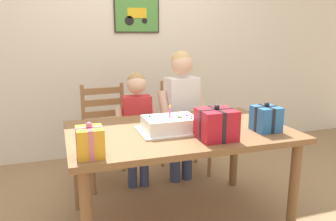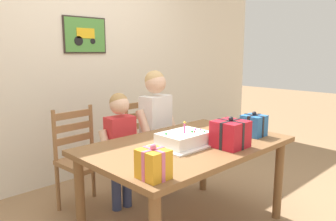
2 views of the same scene
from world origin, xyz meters
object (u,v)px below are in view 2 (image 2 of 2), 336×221
(chair_left, at_px, (84,159))
(chair_right, at_px, (150,142))
(gift_box_corner_small, at_px, (254,125))
(child_older, at_px, (156,121))
(child_younger, at_px, (120,140))
(dining_table, at_px, (187,153))
(birthday_cake, at_px, (184,140))
(gift_box_red_large, at_px, (153,164))
(gift_box_beside_cake, at_px, (230,134))

(chair_left, height_order, chair_right, same)
(gift_box_corner_small, xyz_separation_m, child_older, (-0.29, 0.89, -0.06))
(gift_box_corner_small, distance_m, child_younger, 1.15)
(dining_table, height_order, birthday_cake, birthday_cake)
(chair_right, bearing_deg, gift_box_red_large, -130.08)
(dining_table, distance_m, birthday_cake, 0.16)
(gift_box_red_large, xyz_separation_m, child_older, (0.92, 1.01, -0.05))
(gift_box_red_large, bearing_deg, chair_right, 49.92)
(dining_table, relative_size, chair_left, 1.69)
(gift_box_red_large, relative_size, child_younger, 0.19)
(dining_table, relative_size, gift_box_red_large, 7.81)
(dining_table, distance_m, chair_left, 0.98)
(gift_box_red_large, xyz_separation_m, chair_left, (0.27, 1.24, -0.34))
(gift_box_corner_small, bearing_deg, chair_right, 98.73)
(gift_box_beside_cake, bearing_deg, chair_left, 114.41)
(dining_table, xyz_separation_m, chair_right, (0.39, 0.89, -0.17))
(chair_left, xyz_separation_m, chair_right, (0.77, 0.00, 0.00))
(birthday_cake, relative_size, gift_box_beside_cake, 1.88)
(dining_table, distance_m, child_younger, 0.68)
(gift_box_beside_cake, xyz_separation_m, child_older, (0.12, 0.95, -0.07))
(gift_box_beside_cake, bearing_deg, child_younger, 107.31)
(dining_table, distance_m, gift_box_red_large, 0.76)
(child_younger, bearing_deg, gift_box_corner_small, -51.59)
(dining_table, distance_m, child_older, 0.72)
(gift_box_red_large, relative_size, chair_left, 0.22)
(gift_box_red_large, bearing_deg, chair_left, 77.89)
(gift_box_corner_small, xyz_separation_m, chair_right, (-0.17, 1.12, -0.34))
(gift_box_red_large, distance_m, child_younger, 1.14)
(child_older, bearing_deg, gift_box_corner_small, -72.18)
(gift_box_red_large, bearing_deg, dining_table, 28.14)
(dining_table, relative_size, gift_box_corner_small, 7.49)
(dining_table, relative_size, birthday_cake, 3.54)
(birthday_cake, xyz_separation_m, chair_right, (0.47, 0.92, -0.30))
(birthday_cake, distance_m, gift_box_beside_cake, 0.34)
(birthday_cake, distance_m, chair_right, 1.08)
(birthday_cake, bearing_deg, chair_right, 63.24)
(gift_box_corner_small, relative_size, chair_left, 0.23)
(gift_box_red_large, height_order, chair_right, same)
(gift_box_red_large, relative_size, chair_right, 0.22)
(child_younger, bearing_deg, child_older, -0.05)
(chair_right, height_order, child_younger, child_younger)
(child_older, bearing_deg, gift_box_beside_cake, -97.47)
(chair_left, distance_m, chair_right, 0.77)
(birthday_cake, xyz_separation_m, chair_left, (-0.31, 0.92, -0.30))
(child_younger, bearing_deg, chair_left, 136.45)
(chair_left, bearing_deg, chair_right, 0.01)
(gift_box_corner_small, relative_size, chair_right, 0.23)
(chair_left, bearing_deg, gift_box_corner_small, -49.80)
(birthday_cake, distance_m, chair_left, 1.02)
(gift_box_beside_cake, relative_size, chair_right, 0.25)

